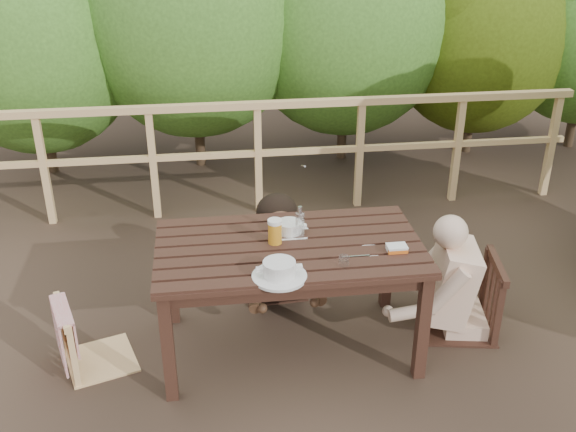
{
  "coord_description": "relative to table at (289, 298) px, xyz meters",
  "views": [
    {
      "loc": [
        -0.46,
        -3.41,
        2.63
      ],
      "look_at": [
        0.0,
        0.05,
        0.9
      ],
      "focal_mm": 41.74,
      "sensor_mm": 36.0,
      "label": 1
    }
  ],
  "objects": [
    {
      "name": "chair_right",
      "position": [
        1.14,
        0.06,
        0.11
      ],
      "size": [
        0.55,
        0.55,
        0.94
      ],
      "primitive_type": "cube",
      "rotation": [
        0.0,
        0.0,
        -1.75
      ],
      "color": "black",
      "rests_on": "ground"
    },
    {
      "name": "soup_far",
      "position": [
        0.02,
        0.15,
        0.4
      ],
      "size": [
        0.26,
        0.26,
        0.09
      ],
      "primitive_type": "cylinder",
      "color": "silver",
      "rests_on": "table"
    },
    {
      "name": "butter_tub",
      "position": [
        0.6,
        -0.16,
        0.39
      ],
      "size": [
        0.12,
        0.08,
        0.05
      ],
      "primitive_type": "cube",
      "rotation": [
        0.0,
        0.0,
        -0.0
      ],
      "color": "white",
      "rests_on": "table"
    },
    {
      "name": "tumbler",
      "position": [
        0.27,
        -0.27,
        0.4
      ],
      "size": [
        0.06,
        0.06,
        0.07
      ],
      "primitive_type": "cylinder",
      "color": "silver",
      "rests_on": "table"
    },
    {
      "name": "beer_glass",
      "position": [
        -0.08,
        0.03,
        0.44
      ],
      "size": [
        0.09,
        0.09,
        0.17
      ],
      "primitive_type": "cylinder",
      "color": "orange",
      "rests_on": "table"
    },
    {
      "name": "woman",
      "position": [
        -0.02,
        0.7,
        0.26
      ],
      "size": [
        0.54,
        0.65,
        1.24
      ],
      "primitive_type": null,
      "rotation": [
        0.0,
        0.0,
        3.21
      ],
      "color": "black",
      "rests_on": "ground"
    },
    {
      "name": "bottle",
      "position": [
        0.07,
        0.07,
        0.47
      ],
      "size": [
        0.05,
        0.05,
        0.22
      ],
      "primitive_type": "cylinder",
      "color": "silver",
      "rests_on": "table"
    },
    {
      "name": "table",
      "position": [
        0.0,
        0.0,
        0.0
      ],
      "size": [
        1.57,
        0.88,
        0.72
      ],
      "primitive_type": "cube",
      "color": "black",
      "rests_on": "ground"
    },
    {
      "name": "soup_near",
      "position": [
        -0.1,
        -0.34,
        0.41
      ],
      "size": [
        0.3,
        0.3,
        0.1
      ],
      "primitive_type": "cylinder",
      "color": "silver",
      "rests_on": "table"
    },
    {
      "name": "railing",
      "position": [
        0.0,
        2.0,
        0.14
      ],
      "size": [
        5.6,
        0.1,
        1.01
      ],
      "primitive_type": "cube",
      "color": "#DDAF72",
      "rests_on": "ground"
    },
    {
      "name": "chair_left",
      "position": [
        -1.17,
        0.01,
        0.05
      ],
      "size": [
        0.52,
        0.52,
        0.82
      ],
      "primitive_type": "cube",
      "rotation": [
        0.0,
        0.0,
        1.88
      ],
      "color": "#DDAF72",
      "rests_on": "ground"
    },
    {
      "name": "chair_far",
      "position": [
        -0.02,
        0.68,
        0.07
      ],
      "size": [
        0.45,
        0.45,
        0.86
      ],
      "primitive_type": "cube",
      "rotation": [
        0.0,
        0.0,
        0.07
      ],
      "color": "black",
      "rests_on": "ground"
    },
    {
      "name": "diner_right",
      "position": [
        1.17,
        0.06,
        0.3
      ],
      "size": [
        0.75,
        0.65,
        1.33
      ],
      "primitive_type": null,
      "rotation": [
        0.0,
        0.0,
        1.39
      ],
      "color": "beige",
      "rests_on": "ground"
    },
    {
      "name": "ground",
      "position": [
        0.0,
        0.0,
        -0.36
      ],
      "size": [
        60.0,
        60.0,
        0.0
      ],
      "primitive_type": "plane",
      "color": "#443225",
      "rests_on": "ground"
    }
  ]
}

